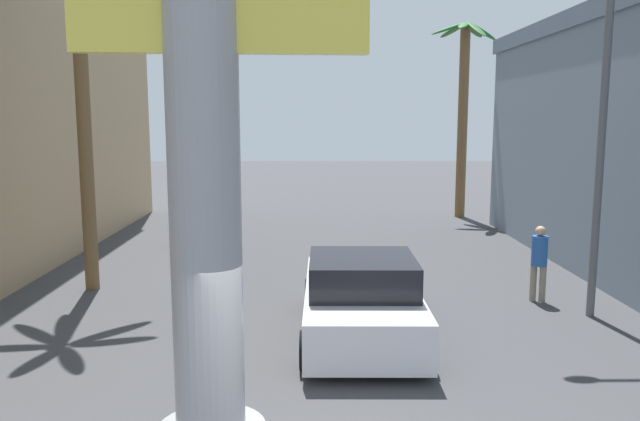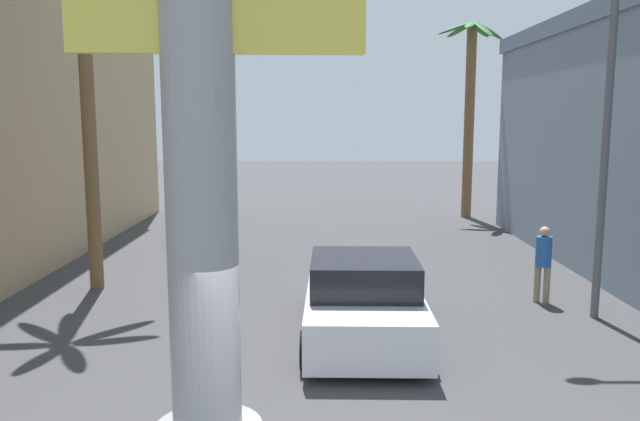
% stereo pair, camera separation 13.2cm
% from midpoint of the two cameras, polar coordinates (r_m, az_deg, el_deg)
% --- Properties ---
extents(ground_plane, '(88.36, 88.36, 0.00)m').
position_cam_midpoint_polar(ground_plane, '(15.70, -0.53, -6.36)').
color(ground_plane, '#424244').
extents(neon_sign_pole, '(3.29, 1.18, 9.88)m').
position_cam_midpoint_polar(neon_sign_pole, '(6.46, -11.34, 13.71)').
color(neon_sign_pole, '#9E9EA3').
rests_on(neon_sign_pole, ground).
extents(street_lamp, '(2.38, 0.28, 7.89)m').
position_cam_midpoint_polar(street_lamp, '(13.35, 23.05, 10.78)').
color(street_lamp, '#59595E').
rests_on(street_lamp, ground).
extents(traffic_light_mast, '(4.76, 0.32, 5.81)m').
position_cam_midpoint_polar(traffic_light_mast, '(9.23, -27.03, 8.01)').
color(traffic_light_mast, '#333333').
rests_on(traffic_light_mast, ground).
extents(car_lead, '(2.22, 4.70, 1.56)m').
position_cam_midpoint_polar(car_lead, '(11.61, 3.44, -8.11)').
color(car_lead, black).
rests_on(car_lead, ground).
extents(palm_tree_mid_left, '(3.33, 3.30, 9.11)m').
position_cam_midpoint_polar(palm_tree_mid_left, '(15.35, -21.24, 15.36)').
color(palm_tree_mid_left, brown).
rests_on(palm_tree_mid_left, ground).
extents(palm_tree_far_right, '(2.71, 2.58, 7.84)m').
position_cam_midpoint_polar(palm_tree_far_right, '(26.00, 12.82, 9.66)').
color(palm_tree_far_right, brown).
rests_on(palm_tree_far_right, ground).
extents(pedestrian_mid_right, '(0.47, 0.47, 1.69)m').
position_cam_midpoint_polar(pedestrian_mid_right, '(14.45, 19.16, -4.12)').
color(pedestrian_mid_right, gray).
rests_on(pedestrian_mid_right, ground).
extents(pedestrian_far_left, '(0.41, 0.41, 1.73)m').
position_cam_midpoint_polar(pedestrian_far_left, '(20.31, -13.24, -0.28)').
color(pedestrian_far_left, '#3F3833').
rests_on(pedestrian_far_left, ground).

